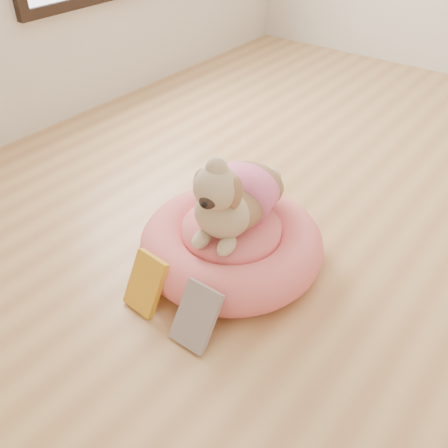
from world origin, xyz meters
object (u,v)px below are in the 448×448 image
Objects in this scene: pet_bed at (231,244)px; dog at (233,184)px; book_white at (196,316)px; book_yellow at (146,283)px.

dog reaches higher than pet_bed.
pet_bed is 3.33× the size of book_white.
dog reaches higher than book_white.
pet_bed is at bearing 109.84° from book_white.
book_yellow is at bearing -105.64° from pet_bed.
book_white is (0.14, -0.40, 0.01)m from pet_bed.
book_yellow reaches higher than pet_bed.
book_yellow is 0.98× the size of book_white.
dog is at bearing 109.59° from book_white.
book_yellow is at bearing -117.44° from dog.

